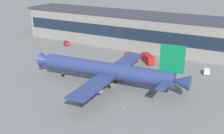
{
  "coord_description": "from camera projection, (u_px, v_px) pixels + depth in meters",
  "views": [
    {
      "loc": [
        43.58,
        -77.26,
        37.44
      ],
      "look_at": [
        -2.19,
        2.92,
        5.0
      ],
      "focal_mm": 46.34,
      "sensor_mm": 36.0,
      "label": 1
    }
  ],
  "objects": [
    {
      "name": "traffic_cone_0",
      "position": [
        124.0,
        107.0,
        80.43
      ],
      "size": [
        0.56,
        0.56,
        0.7
      ],
      "primitive_type": "cone",
      "color": "#F2590C",
      "rests_on": "ground_plane"
    },
    {
      "name": "follow_me_car",
      "position": [
        66.0,
        43.0,
        143.61
      ],
      "size": [
        4.66,
        4.16,
        1.85
      ],
      "color": "red",
      "rests_on": "ground_plane"
    },
    {
      "name": "fuel_truck",
      "position": [
        148.0,
        58.0,
        117.33
      ],
      "size": [
        7.82,
        8.01,
        3.35
      ],
      "color": "red",
      "rests_on": "ground_plane"
    },
    {
      "name": "traffic_cone_1",
      "position": [
        124.0,
        102.0,
        83.33
      ],
      "size": [
        0.56,
        0.56,
        0.7
      ],
      "primitive_type": "cone",
      "color": "#F2590C",
      "rests_on": "ground_plane"
    },
    {
      "name": "ground_plane",
      "position": [
        113.0,
        85.0,
        96.1
      ],
      "size": [
        600.0,
        600.0,
        0.0
      ],
      "primitive_type": "plane",
      "color": "slate"
    },
    {
      "name": "terminal_building",
      "position": [
        165.0,
        33.0,
        133.11
      ],
      "size": [
        150.73,
        20.13,
        16.14
      ],
      "color": "gray",
      "rests_on": "ground_plane"
    },
    {
      "name": "airliner",
      "position": [
        108.0,
        70.0,
        94.15
      ],
      "size": [
        53.78,
        46.04,
        16.09
      ],
      "color": "navy",
      "rests_on": "ground_plane"
    },
    {
      "name": "baggage_tug",
      "position": [
        207.0,
        71.0,
        105.14
      ],
      "size": [
        2.67,
        3.91,
        1.85
      ],
      "color": "white",
      "rests_on": "ground_plane"
    },
    {
      "name": "pushback_tractor",
      "position": [
        131.0,
        55.0,
        125.17
      ],
      "size": [
        5.16,
        3.36,
        1.75
      ],
      "color": "red",
      "rests_on": "ground_plane"
    }
  ]
}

